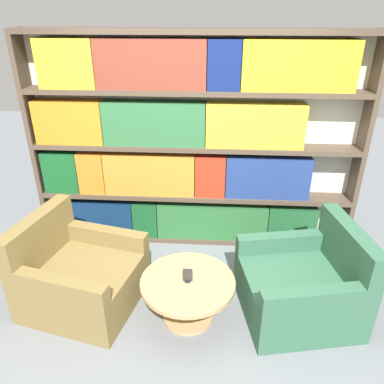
# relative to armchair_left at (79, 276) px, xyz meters

# --- Properties ---
(ground_plane) EXTENTS (14.00, 14.00, 0.00)m
(ground_plane) POSITION_rel_armchair_left_xyz_m (0.99, -0.29, -0.28)
(ground_plane) COLOR slate
(bookshelf) EXTENTS (3.50, 0.30, 2.31)m
(bookshelf) POSITION_rel_armchair_left_xyz_m (0.91, 1.15, 0.87)
(bookshelf) COLOR silver
(bookshelf) RESTS_ON ground_plane
(armchair_left) EXTENTS (1.12, 1.08, 0.85)m
(armchair_left) POSITION_rel_armchair_left_xyz_m (0.00, 0.00, 0.00)
(armchair_left) COLOR olive
(armchair_left) RESTS_ON ground_plane
(armchair_right) EXTENTS (1.09, 1.04, 0.85)m
(armchair_right) POSITION_rel_armchair_left_xyz_m (2.02, -0.00, 0.00)
(armchair_right) COLOR #336047
(armchair_right) RESTS_ON ground_plane
(coffee_table) EXTENTS (0.81, 0.81, 0.41)m
(coffee_table) POSITION_rel_armchair_left_xyz_m (1.01, -0.15, 0.01)
(coffee_table) COLOR tan
(coffee_table) RESTS_ON ground_plane
(table_sign) EXTENTS (0.08, 0.06, 0.12)m
(table_sign) POSITION_rel_armchair_left_xyz_m (1.01, -0.15, 0.18)
(table_sign) COLOR black
(table_sign) RESTS_ON coffee_table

